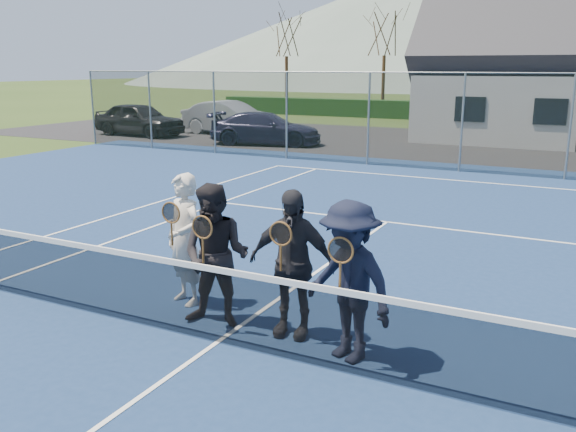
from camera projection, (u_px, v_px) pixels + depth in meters
name	position (u px, v px, depth m)	size (l,w,h in m)	color
ground	(493.00, 148.00, 24.48)	(220.00, 220.00, 0.00)	#2C4117
court_surface	(217.00, 343.00, 7.18)	(30.00, 30.00, 0.02)	navy
tarmac_carpark	(397.00, 142.00, 26.25)	(40.00, 12.00, 0.01)	black
hedge_row	(528.00, 114.00, 34.73)	(40.00, 1.20, 1.10)	black
hill_west	(412.00, 29.00, 98.23)	(110.00, 110.00, 18.00)	slate
car_a	(139.00, 119.00, 28.54)	(1.83, 4.54, 1.55)	black
car_b	(230.00, 118.00, 29.06)	(1.67, 4.78, 1.57)	#9A9DA2
car_c	(266.00, 129.00, 25.25)	(1.88, 4.62, 1.34)	#1B1A35
court_markings	(217.00, 342.00, 7.18)	(11.03, 23.83, 0.01)	white
tennis_net	(216.00, 301.00, 7.05)	(11.68, 0.08, 1.10)	slate
perimeter_fence	(462.00, 122.00, 18.50)	(30.07, 0.07, 3.02)	slate
tree_a	(286.00, 27.00, 41.40)	(3.20, 3.20, 7.77)	#372014
tree_b	(385.00, 24.00, 38.31)	(3.20, 3.20, 7.77)	#372314
player_a	(185.00, 239.00, 8.19)	(0.77, 0.64, 1.80)	silver
player_b	(216.00, 256.00, 7.49)	(0.99, 0.83, 1.80)	black
player_c	(291.00, 263.00, 7.21)	(1.10, 0.57, 1.80)	#232328
player_d	(349.00, 282.00, 6.60)	(1.33, 1.06, 1.80)	black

